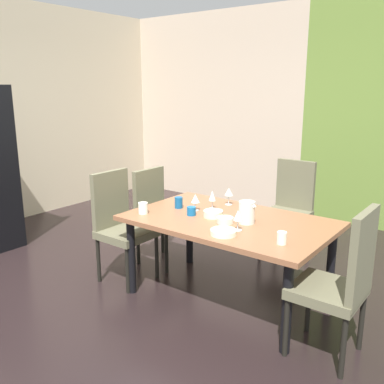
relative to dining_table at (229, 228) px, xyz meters
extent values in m
cube|color=black|center=(-0.77, -0.33, -0.65)|extent=(5.64, 6.18, 0.02)
cube|color=beige|center=(-2.06, 2.71, 0.79)|extent=(3.06, 0.10, 2.85)
cube|color=#925C3D|center=(0.00, 0.00, 0.06)|extent=(1.66, 1.03, 0.04)
cylinder|color=black|center=(-0.73, 0.42, -0.30)|extent=(0.07, 0.07, 0.67)
cylinder|color=black|center=(0.73, 0.42, -0.30)|extent=(0.07, 0.07, 0.67)
cylinder|color=black|center=(-0.73, -0.42, -0.30)|extent=(0.07, 0.07, 0.67)
cylinder|color=black|center=(0.73, -0.42, -0.30)|extent=(0.07, 0.07, 0.67)
cube|color=#656249|center=(0.94, -0.26, -0.18)|extent=(0.44, 0.44, 0.07)
cube|color=#656249|center=(1.14, -0.26, 0.12)|extent=(0.05, 0.42, 0.59)
cylinder|color=black|center=(0.75, -0.45, -0.42)|extent=(0.04, 0.04, 0.42)
cylinder|color=black|center=(0.75, -0.07, -0.42)|extent=(0.04, 0.04, 0.42)
cylinder|color=black|center=(1.13, -0.45, -0.42)|extent=(0.04, 0.04, 0.42)
cylinder|color=black|center=(1.13, -0.07, -0.42)|extent=(0.04, 0.04, 0.42)
cube|color=#656249|center=(-0.02, 1.15, -0.18)|extent=(0.44, 0.44, 0.07)
cube|color=#656249|center=(-0.02, 1.35, 0.10)|extent=(0.42, 0.05, 0.56)
cylinder|color=black|center=(0.17, 0.96, -0.42)|extent=(0.04, 0.04, 0.42)
cylinder|color=black|center=(-0.21, 0.96, -0.42)|extent=(0.04, 0.04, 0.42)
cylinder|color=black|center=(0.17, 1.34, -0.42)|extent=(0.04, 0.04, 0.42)
cylinder|color=black|center=(-0.21, 1.34, -0.42)|extent=(0.04, 0.04, 0.42)
cube|color=#656249|center=(-0.94, 0.26, -0.18)|extent=(0.44, 0.44, 0.07)
cube|color=#656249|center=(-1.14, 0.26, 0.07)|extent=(0.05, 0.42, 0.50)
cylinder|color=black|center=(-0.75, 0.45, -0.42)|extent=(0.04, 0.04, 0.42)
cylinder|color=black|center=(-0.75, 0.07, -0.42)|extent=(0.04, 0.04, 0.42)
cylinder|color=black|center=(-1.13, 0.45, -0.42)|extent=(0.04, 0.04, 0.42)
cylinder|color=black|center=(-1.13, 0.07, -0.42)|extent=(0.04, 0.04, 0.42)
cube|color=#656249|center=(-0.94, -0.26, -0.18)|extent=(0.44, 0.44, 0.07)
cube|color=#656249|center=(-1.14, -0.26, 0.10)|extent=(0.05, 0.42, 0.56)
cylinder|color=black|center=(-0.75, -0.07, -0.42)|extent=(0.04, 0.04, 0.42)
cylinder|color=black|center=(-0.75, -0.45, -0.42)|extent=(0.04, 0.04, 0.42)
cylinder|color=black|center=(-1.13, -0.07, -0.42)|extent=(0.04, 0.04, 0.42)
cylinder|color=black|center=(-1.13, -0.45, -0.42)|extent=(0.04, 0.04, 0.42)
cube|color=black|center=(-2.53, -0.51, 0.26)|extent=(0.05, 0.35, 1.79)
cylinder|color=silver|center=(-0.37, 0.03, 0.08)|extent=(0.06, 0.06, 0.00)
cylinder|color=silver|center=(-0.37, 0.03, 0.12)|extent=(0.01, 0.01, 0.07)
cone|color=silver|center=(-0.37, 0.03, 0.19)|extent=(0.08, 0.08, 0.07)
cylinder|color=silver|center=(-0.23, 0.36, 0.08)|extent=(0.06, 0.06, 0.00)
cylinder|color=silver|center=(-0.23, 0.36, 0.12)|extent=(0.01, 0.01, 0.09)
cone|color=silver|center=(-0.23, 0.36, 0.20)|extent=(0.08, 0.08, 0.07)
cylinder|color=silver|center=(0.20, -0.20, 0.08)|extent=(0.06, 0.06, 0.00)
cylinder|color=silver|center=(0.20, -0.20, 0.12)|extent=(0.01, 0.01, 0.08)
cone|color=silver|center=(0.20, -0.20, 0.20)|extent=(0.07, 0.07, 0.08)
cylinder|color=silver|center=(-0.28, 0.16, 0.08)|extent=(0.06, 0.06, 0.00)
cylinder|color=silver|center=(-0.28, 0.16, 0.12)|extent=(0.01, 0.01, 0.07)
cone|color=silver|center=(-0.28, 0.16, 0.20)|extent=(0.06, 0.06, 0.09)
cylinder|color=silver|center=(0.03, -0.11, 0.10)|extent=(0.13, 0.13, 0.05)
cylinder|color=white|center=(0.17, -0.35, 0.10)|extent=(0.19, 0.19, 0.04)
cylinder|color=silver|center=(-0.14, -0.03, 0.10)|extent=(0.16, 0.16, 0.05)
cylinder|color=white|center=(-0.67, -0.32, 0.13)|extent=(0.08, 0.08, 0.10)
cylinder|color=#145C9B|center=(-0.31, -0.11, 0.11)|extent=(0.08, 0.08, 0.07)
cylinder|color=white|center=(0.60, -0.27, 0.12)|extent=(0.07, 0.07, 0.09)
cylinder|color=#135287|center=(-0.53, 0.00, 0.13)|extent=(0.07, 0.07, 0.10)
cylinder|color=silver|center=(0.17, -0.01, 0.17)|extent=(0.13, 0.13, 0.18)
cone|color=silver|center=(0.23, -0.01, 0.24)|extent=(0.05, 0.05, 0.03)
camera|label=1|loc=(1.78, -2.86, 1.15)|focal=40.00mm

